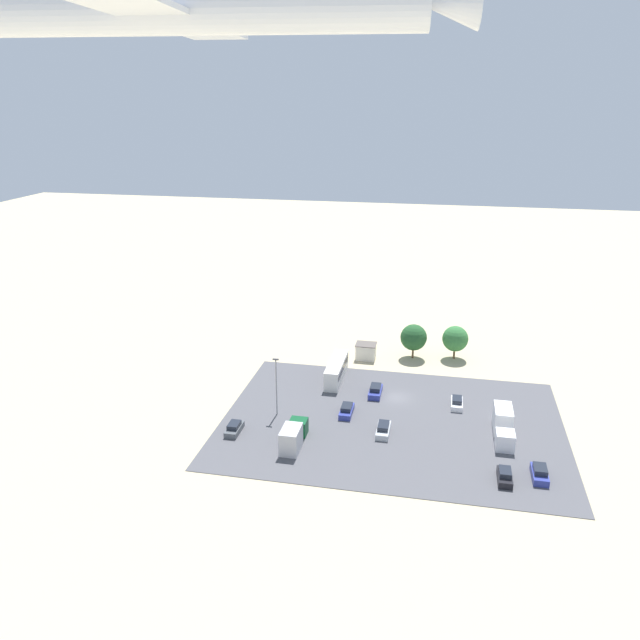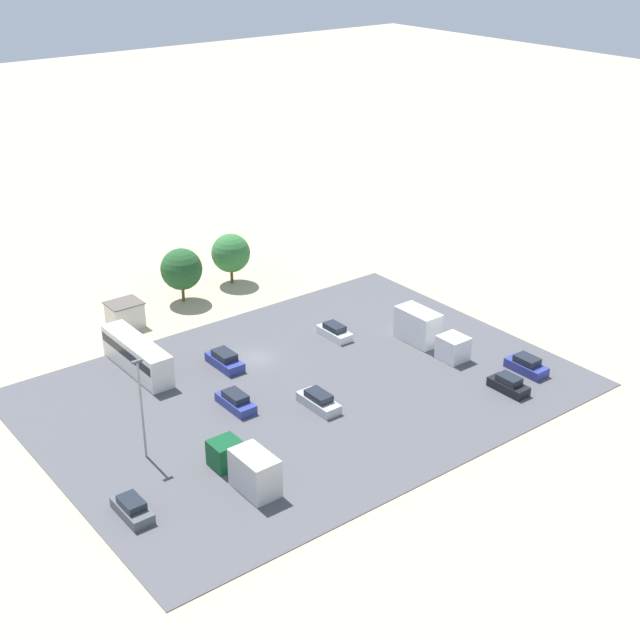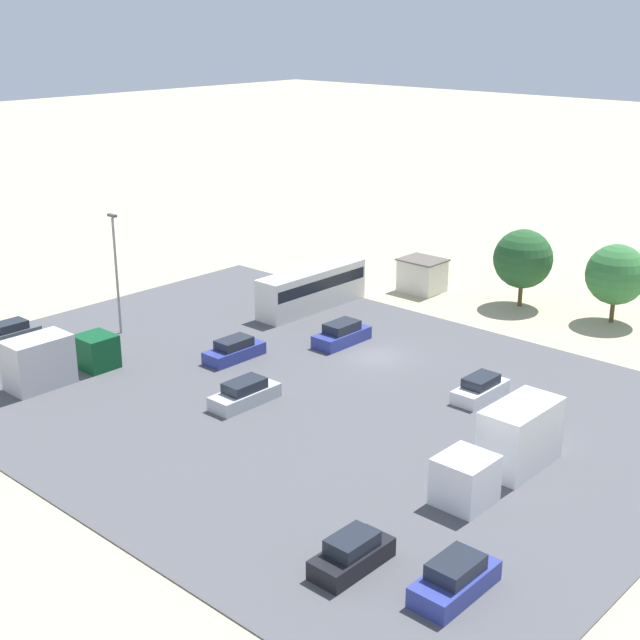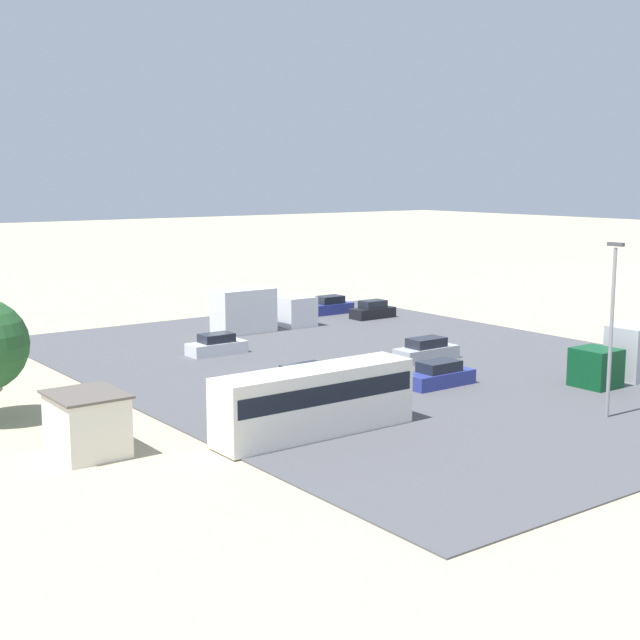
% 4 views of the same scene
% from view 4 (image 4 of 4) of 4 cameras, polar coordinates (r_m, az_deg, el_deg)
% --- Properties ---
extents(ground_plane, '(400.00, 400.00, 0.00)m').
position_cam_4_polar(ground_plane, '(55.74, -2.77, -3.97)').
color(ground_plane, tan).
extents(parking_lot_surface, '(50.24, 36.63, 0.08)m').
position_cam_4_polar(parking_lot_surface, '(60.63, 3.78, -2.86)').
color(parking_lot_surface, '#4C4C51').
rests_on(parking_lot_surface, ground).
extents(shed_building, '(3.75, 3.19, 2.92)m').
position_cam_4_polar(shed_building, '(42.46, -14.69, -6.44)').
color(shed_building, silver).
rests_on(shed_building, ground).
extents(bus, '(2.47, 10.76, 3.33)m').
position_cam_4_polar(bus, '(43.94, -0.34, -5.06)').
color(bus, silver).
rests_on(bus, ground).
extents(parked_car_0, '(1.94, 4.67, 1.65)m').
position_cam_4_polar(parked_car_0, '(52.62, -0.97, -3.90)').
color(parked_car_0, navy).
rests_on(parked_car_0, ground).
extents(parked_car_1, '(1.92, 4.32, 1.65)m').
position_cam_4_polar(parked_car_1, '(82.42, 0.63, 0.89)').
color(parked_car_1, navy).
rests_on(parked_car_1, ground).
extents(parked_car_2, '(1.82, 4.55, 1.53)m').
position_cam_4_polar(parked_car_2, '(54.68, 7.63, -3.53)').
color(parked_car_2, navy).
rests_on(parked_car_2, ground).
extents(parked_car_4, '(1.76, 4.07, 1.61)m').
position_cam_4_polar(parked_car_4, '(79.95, 3.40, 0.60)').
color(parked_car_4, black).
rests_on(parked_car_4, ground).
extents(parked_car_5, '(1.83, 4.70, 1.55)m').
position_cam_4_polar(parked_car_5, '(62.19, 6.81, -1.96)').
color(parked_car_5, '#ADB2B7').
rests_on(parked_car_5, ground).
extents(parked_car_6, '(1.77, 4.24, 1.48)m').
position_cam_4_polar(parked_car_6, '(64.18, -6.63, -1.63)').
color(parked_car_6, silver).
rests_on(parked_car_6, ground).
extents(parked_truck_0, '(2.53, 9.07, 3.58)m').
position_cam_4_polar(parked_truck_0, '(73.35, -3.93, 0.59)').
color(parked_truck_0, silver).
rests_on(parked_truck_0, ground).
extents(parked_truck_1, '(2.48, 7.62, 3.35)m').
position_cam_4_polar(parked_truck_1, '(58.85, 19.08, -2.16)').
color(parked_truck_1, '#0C4723').
rests_on(parked_truck_1, ground).
extents(light_pole_lot_centre, '(0.90, 0.28, 9.25)m').
position_cam_4_polar(light_pole_lot_centre, '(48.80, 18.16, -0.17)').
color(light_pole_lot_centre, gray).
rests_on(light_pole_lot_centre, ground).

